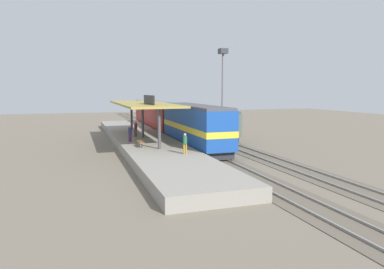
{
  "coord_description": "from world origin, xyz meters",
  "views": [
    {
      "loc": [
        -11.58,
        -38.12,
        6.13
      ],
      "look_at": [
        -1.38,
        -7.51,
        2.0
      ],
      "focal_mm": 32.74,
      "sensor_mm": 36.0,
      "label": 1
    }
  ],
  "objects_px": {
    "person_boarding": "(130,132)",
    "freight_car": "(211,123)",
    "locomotive": "(195,126)",
    "person_walking": "(136,128)",
    "passenger_carriage_single": "(156,115)",
    "light_mast": "(223,73)",
    "person_waiting": "(185,142)",
    "platform_bench": "(141,142)"
  },
  "relations": [
    {
      "from": "person_waiting",
      "to": "person_boarding",
      "type": "relative_size",
      "value": 1.0
    },
    {
      "from": "locomotive",
      "to": "person_waiting",
      "type": "relative_size",
      "value": 8.44
    },
    {
      "from": "freight_car",
      "to": "person_waiting",
      "type": "xyz_separation_m",
      "value": [
        -7.79,
        -14.03,
        -0.12
      ]
    },
    {
      "from": "locomotive",
      "to": "freight_car",
      "type": "bearing_deg",
      "value": 57.51
    },
    {
      "from": "platform_bench",
      "to": "person_walking",
      "type": "height_order",
      "value": "person_walking"
    },
    {
      "from": "platform_bench",
      "to": "passenger_carriage_single",
      "type": "height_order",
      "value": "passenger_carriage_single"
    },
    {
      "from": "locomotive",
      "to": "person_walking",
      "type": "bearing_deg",
      "value": 134.55
    },
    {
      "from": "platform_bench",
      "to": "locomotive",
      "type": "distance_m",
      "value": 6.43
    },
    {
      "from": "platform_bench",
      "to": "freight_car",
      "type": "xyz_separation_m",
      "value": [
        10.6,
        9.27,
        0.63
      ]
    },
    {
      "from": "locomotive",
      "to": "person_walking",
      "type": "xyz_separation_m",
      "value": [
        -5.23,
        5.32,
        -0.56
      ]
    },
    {
      "from": "passenger_carriage_single",
      "to": "platform_bench",
      "type": "bearing_deg",
      "value": -106.66
    },
    {
      "from": "person_waiting",
      "to": "person_boarding",
      "type": "xyz_separation_m",
      "value": [
        -3.28,
        8.18,
        0.0
      ]
    },
    {
      "from": "person_waiting",
      "to": "person_boarding",
      "type": "height_order",
      "value": "same"
    },
    {
      "from": "passenger_carriage_single",
      "to": "person_boarding",
      "type": "distance_m",
      "value": 17.84
    },
    {
      "from": "locomotive",
      "to": "person_boarding",
      "type": "relative_size",
      "value": 8.44
    },
    {
      "from": "light_mast",
      "to": "person_waiting",
      "type": "xyz_separation_m",
      "value": [
        -10.99,
        -17.77,
        -6.54
      ]
    },
    {
      "from": "platform_bench",
      "to": "person_boarding",
      "type": "xyz_separation_m",
      "value": [
        -0.46,
        3.42,
        0.51
      ]
    },
    {
      "from": "platform_bench",
      "to": "person_walking",
      "type": "xyz_separation_m",
      "value": [
        0.77,
        7.37,
        0.51
      ]
    },
    {
      "from": "person_waiting",
      "to": "platform_bench",
      "type": "bearing_deg",
      "value": 120.6
    },
    {
      "from": "freight_car",
      "to": "person_boarding",
      "type": "distance_m",
      "value": 12.51
    },
    {
      "from": "freight_car",
      "to": "light_mast",
      "type": "distance_m",
      "value": 8.1
    },
    {
      "from": "person_waiting",
      "to": "locomotive",
      "type": "bearing_deg",
      "value": 64.89
    },
    {
      "from": "passenger_carriage_single",
      "to": "freight_car",
      "type": "relative_size",
      "value": 1.67
    },
    {
      "from": "light_mast",
      "to": "person_boarding",
      "type": "bearing_deg",
      "value": -146.08
    },
    {
      "from": "platform_bench",
      "to": "locomotive",
      "type": "relative_size",
      "value": 0.12
    },
    {
      "from": "platform_bench",
      "to": "person_waiting",
      "type": "xyz_separation_m",
      "value": [
        2.81,
        -4.75,
        0.51
      ]
    },
    {
      "from": "light_mast",
      "to": "locomotive",
      "type": "bearing_deg",
      "value": -125.42
    },
    {
      "from": "light_mast",
      "to": "person_boarding",
      "type": "relative_size",
      "value": 6.84
    },
    {
      "from": "freight_car",
      "to": "person_waiting",
      "type": "height_order",
      "value": "freight_car"
    },
    {
      "from": "locomotive",
      "to": "person_waiting",
      "type": "height_order",
      "value": "locomotive"
    },
    {
      "from": "person_waiting",
      "to": "passenger_carriage_single",
      "type": "bearing_deg",
      "value": 82.68
    },
    {
      "from": "platform_bench",
      "to": "person_boarding",
      "type": "height_order",
      "value": "person_boarding"
    },
    {
      "from": "person_boarding",
      "to": "freight_car",
      "type": "bearing_deg",
      "value": 27.86
    },
    {
      "from": "light_mast",
      "to": "passenger_carriage_single",
      "type": "bearing_deg",
      "value": 137.96
    },
    {
      "from": "freight_car",
      "to": "light_mast",
      "type": "bearing_deg",
      "value": 49.48
    },
    {
      "from": "platform_bench",
      "to": "person_walking",
      "type": "bearing_deg",
      "value": 84.07
    },
    {
      "from": "light_mast",
      "to": "person_waiting",
      "type": "height_order",
      "value": "light_mast"
    },
    {
      "from": "passenger_carriage_single",
      "to": "person_walking",
      "type": "relative_size",
      "value": 11.7
    },
    {
      "from": "person_waiting",
      "to": "person_walking",
      "type": "distance_m",
      "value": 12.29
    },
    {
      "from": "passenger_carriage_single",
      "to": "light_mast",
      "type": "xyz_separation_m",
      "value": [
        7.8,
        -7.03,
        6.08
      ]
    },
    {
      "from": "platform_bench",
      "to": "person_boarding",
      "type": "distance_m",
      "value": 3.49
    },
    {
      "from": "person_boarding",
      "to": "light_mast",
      "type": "bearing_deg",
      "value": 33.92
    }
  ]
}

